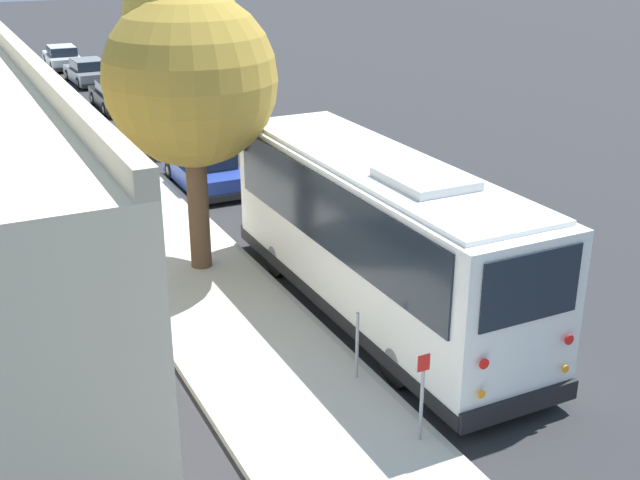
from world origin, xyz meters
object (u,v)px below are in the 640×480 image
object	(u,v)px
parked_sedan_black	(116,96)
sign_post_near	(422,397)
parked_sedan_tan	(161,130)
parked_sedan_gray	(88,72)
street_tree	(189,68)
shuttle_bus	(377,229)
sign_post_far	(357,345)
parked_sedan_silver	(62,58)
parked_sedan_blue	(205,169)

from	to	relation	value
parked_sedan_black	sign_post_near	size ratio (longest dim) A/B	2.70
parked_sedan_tan	parked_sedan_gray	xyz separation A→B (m)	(13.82, -0.07, -0.01)
parked_sedan_black	street_tree	distance (m)	19.46
street_tree	shuttle_bus	bearing A→B (deg)	-146.16
shuttle_bus	sign_post_far	size ratio (longest dim) A/B	7.40
street_tree	sign_post_near	bearing A→B (deg)	-173.91
parked_sedan_silver	sign_post_near	distance (m)	39.74
parked_sedan_blue	parked_sedan_silver	distance (m)	25.14
sign_post_near	sign_post_far	xyz separation A→B (m)	(2.12, 0.00, -0.14)
parked_sedan_tan	parked_sedan_gray	world-z (taller)	parked_sedan_tan
shuttle_bus	parked_sedan_black	bearing A→B (deg)	0.70
parked_sedan_gray	sign_post_far	size ratio (longest dim) A/B	3.25
parked_sedan_blue	parked_sedan_gray	distance (m)	19.55
parked_sedan_gray	sign_post_near	distance (m)	34.16
parked_sedan_black	sign_post_near	bearing A→B (deg)	177.52
parked_sedan_blue	sign_post_near	world-z (taller)	sign_post_near
parked_sedan_black	sign_post_far	size ratio (longest dim) A/B	3.18
sign_post_far	parked_sedan_black	bearing A→B (deg)	-3.35
parked_sedan_silver	sign_post_near	bearing A→B (deg)	179.67
parked_sedan_blue	parked_sedan_silver	bearing A→B (deg)	0.70
parked_sedan_blue	parked_sedan_silver	size ratio (longest dim) A/B	0.93
parked_sedan_black	sign_post_far	world-z (taller)	sign_post_far
parked_sedan_silver	parked_sedan_black	bearing A→B (deg)	-177.55
parked_sedan_tan	parked_sedan_silver	size ratio (longest dim) A/B	1.02
parked_sedan_gray	parked_sedan_silver	size ratio (longest dim) A/B	0.95
sign_post_far	street_tree	bearing A→B (deg)	8.11
parked_sedan_gray	parked_sedan_blue	bearing A→B (deg)	177.17
shuttle_bus	sign_post_near	distance (m)	4.90
parked_sedan_tan	street_tree	world-z (taller)	street_tree
shuttle_bus	parked_sedan_silver	distance (m)	35.28
parked_sedan_tan	sign_post_far	xyz separation A→B (m)	(-18.18, 1.54, 0.21)
shuttle_bus	street_tree	world-z (taller)	street_tree
parked_sedan_gray	sign_post_near	bearing A→B (deg)	175.20
parked_sedan_blue	parked_sedan_black	size ratio (longest dim) A/B	1.00
shuttle_bus	parked_sedan_tan	size ratio (longest dim) A/B	2.13
parked_sedan_gray	street_tree	size ratio (longest dim) A/B	0.61
parked_sedan_silver	street_tree	distance (m)	31.68
parked_sedan_silver	sign_post_far	distance (m)	37.62
sign_post_far	parked_sedan_gray	bearing A→B (deg)	-2.88
parked_sedan_silver	shuttle_bus	bearing A→B (deg)	-177.73
parked_sedan_silver	sign_post_far	size ratio (longest dim) A/B	3.40
parked_sedan_tan	street_tree	xyz separation A→B (m)	(-11.89, 2.44, 4.31)
parked_sedan_black	street_tree	bearing A→B (deg)	173.44
street_tree	sign_post_far	bearing A→B (deg)	-171.89
parked_sedan_tan	sign_post_near	world-z (taller)	sign_post_near
parked_sedan_tan	sign_post_near	distance (m)	20.36
parked_sedan_black	street_tree	xyz separation A→B (m)	(-18.83, 2.37, 4.31)
parked_sedan_silver	street_tree	size ratio (longest dim) A/B	0.63
parked_sedan_black	sign_post_far	xyz separation A→B (m)	(-25.12, 1.47, 0.20)
parked_sedan_gray	parked_sedan_silver	xyz separation A→B (m)	(5.59, 0.35, -0.00)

